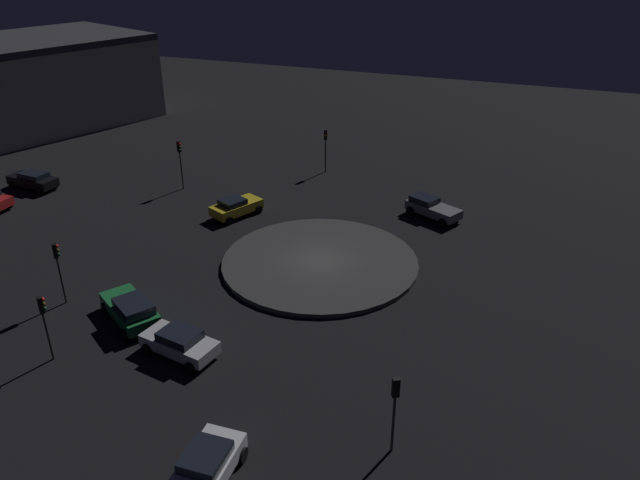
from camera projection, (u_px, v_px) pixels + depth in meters
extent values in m
plane|color=black|center=(320.00, 264.00, 40.50)|extent=(120.31, 120.31, 0.00)
cylinder|color=#383838|center=(320.00, 262.00, 40.43)|extent=(12.97, 12.97, 0.31)
cylinder|color=black|center=(9.00, 203.00, 48.70)|extent=(0.23, 0.71, 0.71)
cube|color=slate|center=(433.00, 209.00, 46.76)|extent=(3.40, 4.60, 0.69)
cube|color=black|center=(425.00, 199.00, 47.10)|extent=(2.21, 2.42, 0.43)
cylinder|color=black|center=(456.00, 216.00, 46.43)|extent=(0.50, 0.73, 0.70)
cylinder|color=black|center=(442.00, 223.00, 45.38)|extent=(0.50, 0.73, 0.70)
cylinder|color=black|center=(424.00, 204.00, 48.44)|extent=(0.50, 0.73, 0.70)
cylinder|color=black|center=(410.00, 211.00, 47.39)|extent=(0.50, 0.73, 0.70)
cube|color=silver|center=(180.00, 344.00, 31.61)|extent=(2.41, 4.32, 0.65)
cube|color=black|center=(180.00, 335.00, 31.33)|extent=(1.87, 2.24, 0.45)
cylinder|color=black|center=(147.00, 349.00, 31.74)|extent=(0.32, 0.65, 0.62)
cylinder|color=black|center=(171.00, 332.00, 33.11)|extent=(0.32, 0.65, 0.62)
cylinder|color=black|center=(190.00, 367.00, 30.41)|extent=(0.32, 0.65, 0.62)
cylinder|color=black|center=(213.00, 348.00, 31.77)|extent=(0.32, 0.65, 0.62)
cube|color=gold|center=(237.00, 207.00, 47.10)|extent=(4.37, 3.25, 0.73)
cube|color=black|center=(233.00, 202.00, 46.63)|extent=(2.23, 2.15, 0.41)
cylinder|color=black|center=(244.00, 203.00, 48.73)|extent=(0.69, 0.47, 0.66)
cylinder|color=black|center=(259.00, 210.00, 47.59)|extent=(0.69, 0.47, 0.66)
cylinder|color=black|center=(215.00, 214.00, 46.93)|extent=(0.69, 0.47, 0.66)
cylinder|color=black|center=(229.00, 221.00, 45.79)|extent=(0.69, 0.47, 0.66)
cube|color=black|center=(33.00, 181.00, 52.14)|extent=(1.98, 4.51, 0.71)
cube|color=black|center=(34.00, 175.00, 51.79)|extent=(1.64, 2.35, 0.43)
cylinder|color=black|center=(12.00, 185.00, 52.22)|extent=(0.26, 0.68, 0.66)
cylinder|color=black|center=(28.00, 179.00, 53.59)|extent=(0.26, 0.68, 0.66)
cylinder|color=black|center=(39.00, 191.00, 51.02)|extent=(0.26, 0.68, 0.66)
cylinder|color=black|center=(55.00, 184.00, 52.39)|extent=(0.26, 0.68, 0.66)
cube|color=#1E7238|center=(130.00, 310.00, 34.43)|extent=(3.95, 4.81, 0.68)
cube|color=black|center=(134.00, 306.00, 33.61)|extent=(2.61, 2.81, 0.55)
cylinder|color=black|center=(104.00, 308.00, 35.22)|extent=(0.51, 0.65, 0.63)
cylinder|color=black|center=(136.00, 297.00, 36.24)|extent=(0.51, 0.65, 0.63)
cylinder|color=black|center=(125.00, 334.00, 32.93)|extent=(0.51, 0.65, 0.63)
cylinder|color=black|center=(158.00, 322.00, 33.95)|extent=(0.51, 0.65, 0.63)
cube|color=white|center=(206.00, 468.00, 24.20)|extent=(3.94, 2.06, 0.72)
cube|color=black|center=(205.00, 457.00, 23.95)|extent=(2.00, 1.73, 0.47)
cylinder|color=black|center=(243.00, 455.00, 25.28)|extent=(0.67, 0.26, 0.66)
cylinder|color=black|center=(203.00, 445.00, 25.79)|extent=(0.67, 0.26, 0.66)
cylinder|color=#2D2D2D|center=(62.00, 280.00, 35.62)|extent=(0.12, 0.12, 3.02)
cube|color=black|center=(55.00, 251.00, 34.73)|extent=(0.37, 0.36, 0.90)
sphere|color=red|center=(57.00, 246.00, 34.65)|extent=(0.20, 0.20, 0.20)
sphere|color=#4C380F|center=(58.00, 250.00, 34.77)|extent=(0.20, 0.20, 0.20)
sphere|color=#0F3819|center=(59.00, 255.00, 34.89)|extent=(0.20, 0.20, 0.20)
cylinder|color=#2D2D2D|center=(182.00, 170.00, 51.64)|extent=(0.12, 0.12, 3.31)
cube|color=black|center=(179.00, 147.00, 50.69)|extent=(0.37, 0.33, 0.90)
sphere|color=red|center=(179.00, 144.00, 50.47)|extent=(0.20, 0.20, 0.20)
sphere|color=#4C380F|center=(180.00, 147.00, 50.59)|extent=(0.20, 0.20, 0.20)
sphere|color=#0F3819|center=(180.00, 150.00, 50.72)|extent=(0.20, 0.20, 0.20)
cylinder|color=#2D2D2D|center=(393.00, 424.00, 25.28)|extent=(0.12, 0.12, 2.96)
cube|color=black|center=(396.00, 388.00, 24.41)|extent=(0.35, 0.37, 0.90)
sphere|color=red|center=(395.00, 380.00, 24.41)|extent=(0.20, 0.20, 0.20)
sphere|color=#4C380F|center=(395.00, 385.00, 24.53)|extent=(0.20, 0.20, 0.20)
sphere|color=#0F3819|center=(394.00, 390.00, 24.66)|extent=(0.20, 0.20, 0.20)
cylinder|color=#2D2D2D|center=(48.00, 336.00, 30.86)|extent=(0.12, 0.12, 2.84)
cube|color=black|center=(41.00, 305.00, 30.01)|extent=(0.35, 0.37, 0.90)
sphere|color=red|center=(43.00, 299.00, 29.97)|extent=(0.20, 0.20, 0.20)
sphere|color=#4C380F|center=(44.00, 304.00, 30.09)|extent=(0.20, 0.20, 0.20)
sphere|color=#0F3819|center=(45.00, 309.00, 30.21)|extent=(0.20, 0.20, 0.20)
cylinder|color=#2D2D2D|center=(325.00, 156.00, 55.37)|extent=(0.12, 0.12, 3.06)
cube|color=black|center=(326.00, 135.00, 54.47)|extent=(0.31, 0.36, 0.90)
sphere|color=#3F0C0C|center=(326.00, 132.00, 54.22)|extent=(0.20, 0.20, 0.20)
sphere|color=yellow|center=(326.00, 135.00, 54.34)|extent=(0.20, 0.20, 0.20)
sphere|color=#0F3819|center=(326.00, 138.00, 54.46)|extent=(0.20, 0.20, 0.20)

